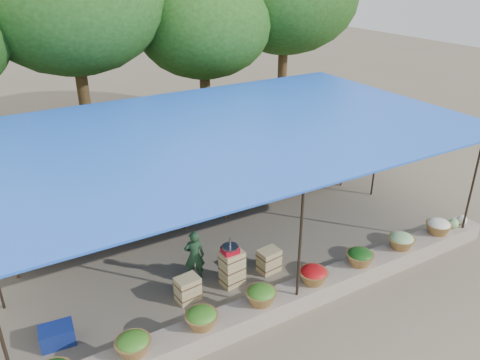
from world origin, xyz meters
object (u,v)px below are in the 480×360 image
weighing_scale (230,249)px  vendor_seated (194,256)px  crate_counter (231,271)px  blue_crate_back (57,335)px

weighing_scale → vendor_seated: bearing=136.1°
crate_counter → blue_crate_back: 3.43m
weighing_scale → blue_crate_back: 3.47m
crate_counter → vendor_seated: vendor_seated is taller
crate_counter → blue_crate_back: (-3.42, 0.08, -0.14)m
crate_counter → weighing_scale: bearing=180.0°
weighing_scale → vendor_seated: (-0.55, 0.53, -0.28)m
vendor_seated → blue_crate_back: size_ratio=2.00×
blue_crate_back → weighing_scale: bearing=4.0°
crate_counter → vendor_seated: size_ratio=2.08×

